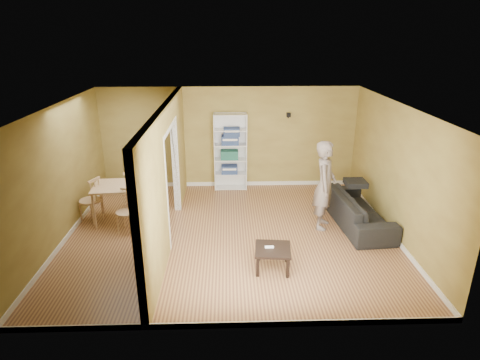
% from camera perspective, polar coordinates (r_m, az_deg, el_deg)
% --- Properties ---
extents(room_shell, '(6.50, 6.50, 6.50)m').
position_cam_1_polar(room_shell, '(7.70, -1.44, 0.86)').
color(room_shell, '#AA7D49').
rests_on(room_shell, ground).
extents(partition, '(0.22, 5.50, 2.60)m').
position_cam_1_polar(partition, '(7.78, -10.31, 0.75)').
color(partition, '#A89849').
rests_on(partition, ground).
extents(wall_speaker, '(0.10, 0.10, 0.10)m').
position_cam_1_polar(wall_speaker, '(10.25, 6.93, 9.18)').
color(wall_speaker, black).
rests_on(wall_speaker, room_shell).
extents(sofa, '(2.30, 1.14, 0.85)m').
position_cam_1_polar(sofa, '(8.82, 16.44, -3.50)').
color(sofa, black).
rests_on(sofa, ground).
extents(person, '(0.95, 0.84, 2.18)m').
position_cam_1_polar(person, '(8.29, 12.04, 0.31)').
color(person, slate).
rests_on(person, ground).
extents(bookshelf, '(0.83, 0.36, 1.97)m').
position_cam_1_polar(bookshelf, '(10.27, -1.36, 4.08)').
color(bookshelf, white).
rests_on(bookshelf, ground).
extents(paper_box_navy_a, '(0.41, 0.27, 0.21)m').
position_cam_1_polar(paper_box_navy_a, '(10.37, -1.51, 1.54)').
color(paper_box_navy_a, navy).
rests_on(paper_box_navy_a, bookshelf).
extents(paper_box_teal, '(0.44, 0.29, 0.23)m').
position_cam_1_polar(paper_box_teal, '(10.24, -1.52, 3.62)').
color(paper_box_teal, '#1A5A47').
rests_on(paper_box_teal, bookshelf).
extents(paper_box_navy_b, '(0.43, 0.28, 0.22)m').
position_cam_1_polar(paper_box_navy_b, '(10.14, -1.42, 5.70)').
color(paper_box_navy_b, navy).
rests_on(paper_box_navy_b, bookshelf).
extents(paper_box_navy_c, '(0.40, 0.26, 0.21)m').
position_cam_1_polar(paper_box_navy_c, '(10.09, -1.19, 6.79)').
color(paper_box_navy_c, navy).
rests_on(paper_box_navy_c, bookshelf).
extents(coffee_table, '(0.60, 0.60, 0.40)m').
position_cam_1_polar(coffee_table, '(6.98, 4.70, -10.09)').
color(coffee_table, black).
rests_on(coffee_table, ground).
extents(game_controller, '(0.15, 0.04, 0.03)m').
position_cam_1_polar(game_controller, '(6.96, 4.19, -9.48)').
color(game_controller, white).
rests_on(game_controller, coffee_table).
extents(dining_table, '(1.30, 0.86, 0.81)m').
position_cam_1_polar(dining_table, '(8.89, -16.07, -1.13)').
color(dining_table, tan).
rests_on(dining_table, ground).
extents(chair_left, '(0.60, 0.60, 0.99)m').
position_cam_1_polar(chair_left, '(9.17, -20.55, -2.59)').
color(chair_left, tan).
rests_on(chair_left, ground).
extents(chair_near, '(0.50, 0.50, 0.89)m').
position_cam_1_polar(chair_near, '(8.48, -15.92, -4.29)').
color(chair_near, tan).
rests_on(chair_near, ground).
extents(chair_far, '(0.46, 0.46, 0.94)m').
position_cam_1_polar(chair_far, '(9.52, -14.89, -1.25)').
color(chair_far, tan).
rests_on(chair_far, ground).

